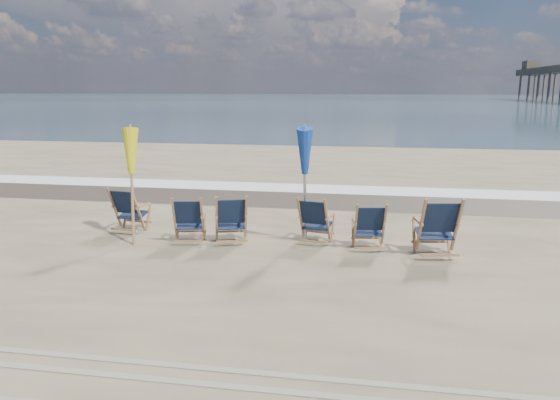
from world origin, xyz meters
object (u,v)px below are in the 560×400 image
Objects in this scene: beach_chair_2 at (246,219)px; umbrella_yellow at (130,157)px; beach_chair_4 at (384,227)px; beach_chair_0 at (138,211)px; umbrella_blue at (305,154)px; beach_chair_5 at (457,228)px; beach_chair_1 at (202,220)px; beach_chair_3 at (327,222)px.

umbrella_yellow reaches higher than beach_chair_2.
beach_chair_2 reaches higher than beach_chair_4.
beach_chair_2 is 0.45× the size of umbrella_yellow.
beach_chair_0 is at bearing -26.32° from beach_chair_2.
beach_chair_4 is 1.92m from umbrella_blue.
beach_chair_5 reaches higher than beach_chair_2.
umbrella_blue reaches higher than beach_chair_1.
beach_chair_0 is 0.43× the size of umbrella_blue.
umbrella_blue is (1.07, 0.18, 1.21)m from beach_chair_2.
beach_chair_0 is 1.29m from umbrella_yellow.
beach_chair_2 is at bearing 6.38° from umbrella_yellow.
beach_chair_0 is at bearing -13.36° from beach_chair_4.
beach_chair_2 is (0.80, 0.14, 0.02)m from beach_chair_1.
beach_chair_1 is at bearing -8.52° from beach_chair_2.
umbrella_yellow is (-4.63, -0.22, 1.17)m from beach_chair_4.
umbrella_blue reaches higher than beach_chair_3.
umbrella_blue is (1.87, 0.32, 1.23)m from beach_chair_1.
beach_chair_5 is at bearing 159.78° from beach_chair_4.
beach_chair_0 is 0.44× the size of umbrella_yellow.
beach_chair_2 is (2.28, -0.32, 0.00)m from beach_chair_0.
beach_chair_5 is (6.00, -0.57, 0.07)m from beach_chair_0.
beach_chair_5 is 2.92m from umbrella_blue.
beach_chair_3 is 0.43× the size of umbrella_yellow.
beach_chair_2 is 1.63m from umbrella_blue.
umbrella_yellow reaches higher than beach_chair_0.
umbrella_yellow is 0.97× the size of umbrella_blue.
beach_chair_1 is 0.96× the size of beach_chair_2.
umbrella_yellow is (-3.60, -0.37, 1.16)m from beach_chair_3.
umbrella_yellow is (0.17, -0.55, 1.15)m from beach_chair_0.
beach_chair_4 is at bearing -177.05° from beach_chair_0.
beach_chair_4 is at bearing 2.69° from umbrella_yellow.
beach_chair_5 is (4.52, -0.11, 0.09)m from beach_chair_1.
beach_chair_2 is 1.07× the size of beach_chair_4.
beach_chair_1 is at bearing -170.33° from umbrella_blue.
beach_chair_1 is 2.31m from beach_chair_3.
beach_chair_0 is at bearing 8.55° from beach_chair_3.
umbrella_yellow reaches higher than beach_chair_3.
beach_chair_1 is 3.32m from beach_chair_4.
beach_chair_3 is (3.77, -0.18, -0.02)m from beach_chair_0.
umbrella_yellow is at bearing -172.54° from umbrella_blue.
umbrella_yellow is (-1.31, -0.10, 1.17)m from beach_chair_1.
beach_chair_1 is 1.00× the size of beach_chair_3.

